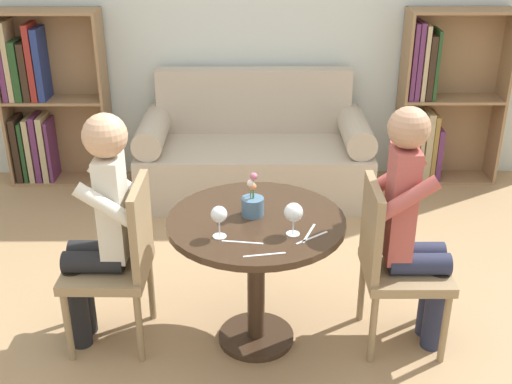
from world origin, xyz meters
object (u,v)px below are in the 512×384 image
object	(u,v)px
person_right	(414,227)
chair_right	(392,259)
wine_glass_left	(219,215)
bookshelf_right	(435,105)
person_left	(99,226)
bookshelf_left	(43,101)
chair_left	(120,258)
flower_vase	(253,203)
couch	(254,155)
wine_glass_right	(294,213)

from	to	relation	value
person_right	chair_right	bearing A→B (deg)	89.82
wine_glass_left	bookshelf_right	bearing A→B (deg)	54.97
person_left	chair_right	bearing A→B (deg)	90.28
bookshelf_right	person_right	xyz separation A→B (m)	(-0.67, -2.13, 0.05)
bookshelf_left	wine_glass_left	xyz separation A→B (m)	(1.49, -2.29, 0.17)
chair_right	person_right	xyz separation A→B (m)	(0.09, -0.00, 0.18)
chair_left	wine_glass_left	bearing A→B (deg)	70.67
bookshelf_left	wine_glass_left	bearing A→B (deg)	-56.90
wine_glass_left	flower_vase	xyz separation A→B (m)	(0.15, 0.22, -0.05)
chair_right	flower_vase	size ratio (longest dim) A/B	3.97
bookshelf_left	chair_right	bearing A→B (deg)	-42.12
bookshelf_left	bookshelf_right	size ratio (longest dim) A/B	1.00
chair_left	wine_glass_left	xyz separation A→B (m)	(0.51, -0.19, 0.34)
couch	chair_right	xyz separation A→B (m)	(0.68, -1.86, 0.18)
couch	bookshelf_right	xyz separation A→B (m)	(1.44, 0.26, 0.32)
couch	flower_vase	size ratio (longest dim) A/B	7.70
bookshelf_right	wine_glass_right	size ratio (longest dim) A/B	8.66
couch	chair_left	bearing A→B (deg)	-110.41
person_right	wine_glass_left	size ratio (longest dim) A/B	8.32
couch	chair_right	world-z (taller)	couch
wine_glass_left	flower_vase	distance (m)	0.27
chair_left	chair_right	world-z (taller)	same
couch	person_left	size ratio (longest dim) A/B	1.39
person_left	wine_glass_left	world-z (taller)	person_left
chair_right	flower_vase	bearing A→B (deg)	86.27
wine_glass_right	flower_vase	world-z (taller)	flower_vase
bookshelf_left	flower_vase	xyz separation A→B (m)	(1.65, -2.07, 0.12)
chair_left	wine_glass_right	size ratio (longest dim) A/B	5.67
wine_glass_right	couch	bearing A→B (deg)	94.83
bookshelf_right	flower_vase	bearing A→B (deg)	-125.04
wine_glass_left	flower_vase	world-z (taller)	flower_vase
bookshelf_left	person_right	distance (m)	3.23
bookshelf_left	wine_glass_left	world-z (taller)	bookshelf_left
bookshelf_left	couch	bearing A→B (deg)	-8.98
person_left	wine_glass_right	world-z (taller)	person_left
bookshelf_left	chair_left	size ratio (longest dim) A/B	1.53
couch	wine_glass_right	bearing A→B (deg)	-85.17
wine_glass_right	flower_vase	xyz separation A→B (m)	(-0.19, 0.20, -0.04)
couch	person_left	world-z (taller)	person_left
wine_glass_left	flower_vase	bearing A→B (deg)	55.11
couch	person_right	world-z (taller)	person_right
bookshelf_left	person_right	bearing A→B (deg)	-41.08
person_left	wine_glass_left	distance (m)	0.65
wine_glass_left	wine_glass_right	size ratio (longest dim) A/B	0.98
person_right	flower_vase	size ratio (longest dim) A/B	5.68
couch	bookshelf_left	distance (m)	1.72
chair_right	wine_glass_left	xyz separation A→B (m)	(-0.85, -0.17, 0.34)
bookshelf_left	person_left	bearing A→B (deg)	-66.88
chair_right	wine_glass_right	distance (m)	0.63
wine_glass_left	wine_glass_right	xyz separation A→B (m)	(0.34, 0.02, -0.00)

